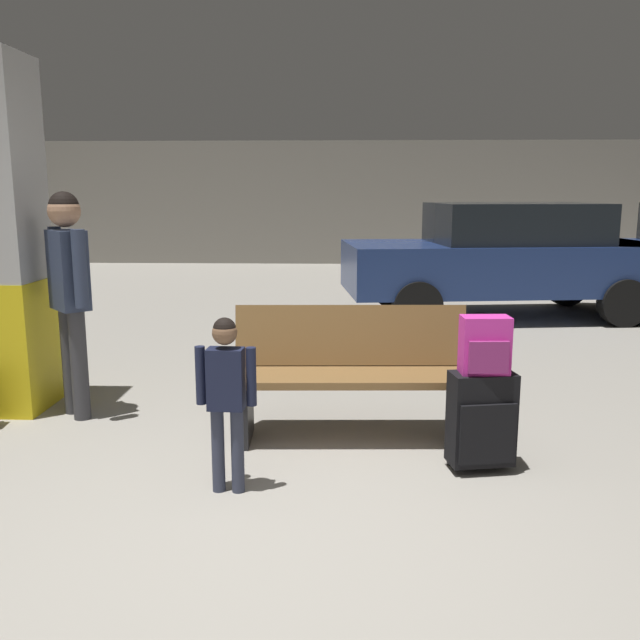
{
  "coord_description": "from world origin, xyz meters",
  "views": [
    {
      "loc": [
        0.38,
        -2.93,
        1.66
      ],
      "look_at": [
        0.23,
        1.3,
        0.85
      ],
      "focal_mm": 37.88,
      "sensor_mm": 36.0,
      "label": 1
    }
  ],
  "objects_px": {
    "bench": "(352,374)",
    "backpack_bright": "(485,346)",
    "parked_car_near": "(504,257)",
    "suitcase": "(482,419)",
    "child": "(226,386)",
    "adult": "(69,280)"
  },
  "relations": [
    {
      "from": "suitcase",
      "to": "adult",
      "type": "xyz_separation_m",
      "value": [
        -2.82,
        0.91,
        0.7
      ]
    },
    {
      "from": "child",
      "to": "parked_car_near",
      "type": "relative_size",
      "value": 0.23
    },
    {
      "from": "suitcase",
      "to": "backpack_bright",
      "type": "bearing_deg",
      "value": -144.79
    },
    {
      "from": "backpack_bright",
      "to": "child",
      "type": "xyz_separation_m",
      "value": [
        -1.47,
        -0.34,
        -0.16
      ]
    },
    {
      "from": "suitcase",
      "to": "backpack_bright",
      "type": "xyz_separation_m",
      "value": [
        -0.0,
        -0.0,
        0.45
      ]
    },
    {
      "from": "bench",
      "to": "parked_car_near",
      "type": "relative_size",
      "value": 0.38
    },
    {
      "from": "backpack_bright",
      "to": "suitcase",
      "type": "bearing_deg",
      "value": 35.21
    },
    {
      "from": "bench",
      "to": "adult",
      "type": "xyz_separation_m",
      "value": [
        -2.05,
        0.37,
        0.58
      ]
    },
    {
      "from": "bench",
      "to": "suitcase",
      "type": "bearing_deg",
      "value": -35.21
    },
    {
      "from": "bench",
      "to": "suitcase",
      "type": "height_order",
      "value": "bench"
    },
    {
      "from": "bench",
      "to": "adult",
      "type": "relative_size",
      "value": 0.98
    },
    {
      "from": "child",
      "to": "adult",
      "type": "distance_m",
      "value": 1.89
    },
    {
      "from": "bench",
      "to": "backpack_bright",
      "type": "bearing_deg",
      "value": -35.27
    },
    {
      "from": "child",
      "to": "adult",
      "type": "xyz_separation_m",
      "value": [
        -1.35,
        1.26,
        0.41
      ]
    },
    {
      "from": "bench",
      "to": "parked_car_near",
      "type": "height_order",
      "value": "parked_car_near"
    },
    {
      "from": "backpack_bright",
      "to": "child",
      "type": "relative_size",
      "value": 0.34
    },
    {
      "from": "child",
      "to": "bench",
      "type": "bearing_deg",
      "value": 51.89
    },
    {
      "from": "parked_car_near",
      "to": "adult",
      "type": "bearing_deg",
      "value": -134.05
    },
    {
      "from": "backpack_bright",
      "to": "child",
      "type": "height_order",
      "value": "child"
    },
    {
      "from": "adult",
      "to": "child",
      "type": "bearing_deg",
      "value": -42.86
    },
    {
      "from": "parked_car_near",
      "to": "suitcase",
      "type": "bearing_deg",
      "value": -104.1
    },
    {
      "from": "child",
      "to": "parked_car_near",
      "type": "bearing_deg",
      "value": 63.34
    }
  ]
}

